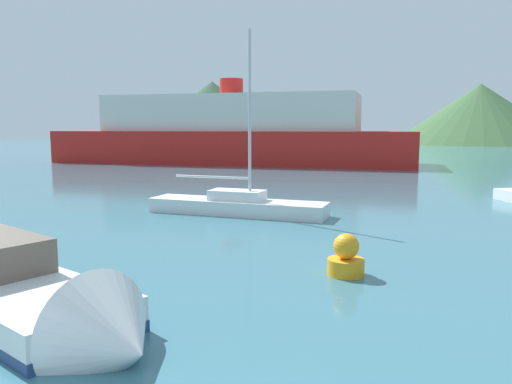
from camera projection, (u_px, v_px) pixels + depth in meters
motorboat_near at (19, 296)px, 9.24m from camera, size 8.12×4.48×2.03m
sailboat_middle at (237, 204)px, 20.13m from camera, size 7.33×1.67×7.24m
ferry_distant at (232, 134)px, 49.06m from camera, size 35.58×12.02×8.18m
buoy_marker at (346, 258)px, 11.80m from camera, size 0.87×0.87×1.00m
hill_west at (212, 112)px, 124.45m from camera, size 41.47×41.47×14.86m
hill_central at (283, 125)px, 114.72m from camera, size 45.55×45.55×8.34m
hill_east at (479, 114)px, 107.58m from camera, size 36.92×36.92×12.85m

